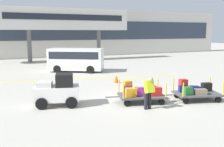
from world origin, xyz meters
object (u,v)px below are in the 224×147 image
object	(u,v)px
baggage_tug	(58,91)
baggage_handler	(149,91)
safety_cone_near	(116,79)
baggage_cart_middle	(195,91)
baggage_cart_lead	(140,93)
shuttle_van	(76,58)

from	to	relation	value
baggage_tug	baggage_handler	world-z (taller)	baggage_tug
baggage_handler	safety_cone_near	distance (m)	6.56
baggage_tug	safety_cone_near	bearing A→B (deg)	38.88
baggage_handler	baggage_tug	bearing A→B (deg)	147.59
baggage_cart_middle	safety_cone_near	size ratio (longest dim) A/B	5.61
baggage_cart_middle	baggage_cart_lead	bearing A→B (deg)	164.58
baggage_cart_lead	safety_cone_near	bearing A→B (deg)	78.14
safety_cone_near	baggage_handler	bearing A→B (deg)	-101.94
shuttle_van	safety_cone_near	bearing A→B (deg)	-80.04
shuttle_van	safety_cone_near	distance (m)	6.39
baggage_cart_middle	baggage_handler	world-z (taller)	baggage_handler
baggage_cart_middle	baggage_tug	bearing A→B (deg)	164.24
baggage_cart_middle	shuttle_van	distance (m)	12.57
baggage_tug	baggage_handler	xyz separation A→B (m)	(3.68, -2.34, 0.11)
baggage_cart_lead	safety_cone_near	size ratio (longest dim) A/B	5.61
baggage_tug	baggage_handler	distance (m)	4.36
baggage_cart_middle	baggage_handler	distance (m)	3.19
baggage_tug	safety_cone_near	size ratio (longest dim) A/B	4.22
safety_cone_near	baggage_cart_lead	bearing A→B (deg)	-101.86
baggage_tug	safety_cone_near	xyz separation A→B (m)	(5.03, 4.06, -0.48)
baggage_handler	shuttle_van	xyz separation A→B (m)	(0.26, 12.62, 0.37)
baggage_cart_lead	baggage_handler	bearing A→B (deg)	-102.26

